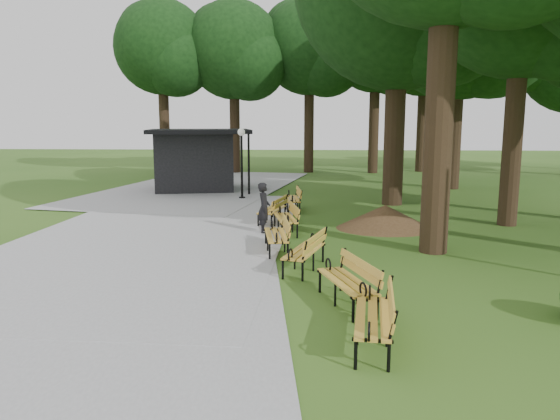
# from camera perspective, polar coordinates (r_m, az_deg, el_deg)

# --- Properties ---
(ground) EXTENTS (100.00, 100.00, 0.00)m
(ground) POSITION_cam_1_polar(r_m,az_deg,el_deg) (12.94, 0.25, -5.40)
(ground) COLOR #2F5618
(ground) RESTS_ON ground
(path) EXTENTS (12.00, 38.00, 0.06)m
(path) POSITION_cam_1_polar(r_m,az_deg,el_deg) (16.50, -13.24, -2.28)
(path) COLOR #969699
(path) RESTS_ON ground
(person) EXTENTS (0.38, 0.57, 1.53)m
(person) POSITION_cam_1_polar(r_m,az_deg,el_deg) (15.87, -1.73, 0.20)
(person) COLOR black
(person) RESTS_ON ground
(kiosk) EXTENTS (5.38, 4.89, 2.94)m
(kiosk) POSITION_cam_1_polar(r_m,az_deg,el_deg) (26.05, -9.11, 5.30)
(kiosk) COLOR black
(kiosk) RESTS_ON ground
(lamp_post) EXTENTS (0.32, 0.32, 3.03)m
(lamp_post) POSITION_cam_1_polar(r_m,az_deg,el_deg) (22.83, -4.14, 6.62)
(lamp_post) COLOR black
(lamp_post) RESTS_ON ground
(dirt_mound) EXTENTS (2.54, 2.54, 0.75)m
(dirt_mound) POSITION_cam_1_polar(r_m,az_deg,el_deg) (16.93, 11.17, -0.72)
(dirt_mound) COLOR #47301C
(dirt_mound) RESTS_ON ground
(bench_0) EXTENTS (0.86, 1.96, 0.88)m
(bench_0) POSITION_cam_1_polar(r_m,az_deg,el_deg) (8.19, 9.89, -11.29)
(bench_0) COLOR gold
(bench_0) RESTS_ON ground
(bench_1) EXTENTS (1.21, 2.00, 0.88)m
(bench_1) POSITION_cam_1_polar(r_m,az_deg,el_deg) (9.84, 7.16, -7.65)
(bench_1) COLOR gold
(bench_1) RESTS_ON ground
(bench_2) EXTENTS (1.15, 2.00, 0.88)m
(bench_2) POSITION_cam_1_polar(r_m,az_deg,el_deg) (12.01, 2.59, -4.42)
(bench_2) COLOR gold
(bench_2) RESTS_ON ground
(bench_3) EXTENTS (0.89, 1.97, 0.88)m
(bench_3) POSITION_cam_1_polar(r_m,az_deg,el_deg) (13.63, -0.42, -2.73)
(bench_3) COLOR gold
(bench_3) RESTS_ON ground
(bench_4) EXTENTS (0.99, 1.99, 0.88)m
(bench_4) POSITION_cam_1_polar(r_m,az_deg,el_deg) (16.01, 0.59, -0.89)
(bench_4) COLOR gold
(bench_4) RESTS_ON ground
(bench_5) EXTENTS (1.04, 1.99, 0.88)m
(bench_5) POSITION_cam_1_polar(r_m,az_deg,el_deg) (17.53, -0.85, 0.02)
(bench_5) COLOR gold
(bench_5) RESTS_ON ground
(bench_6) EXTENTS (0.85, 1.96, 0.88)m
(bench_6) POSITION_cam_1_polar(r_m,az_deg,el_deg) (19.98, 1.28, 1.19)
(bench_6) COLOR gold
(bench_6) RESTS_ON ground
(lawn_tree_4) EXTENTS (7.66, 7.66, 11.97)m
(lawn_tree_4) POSITION_cam_1_polar(r_m,az_deg,el_deg) (28.11, 18.66, 18.80)
(lawn_tree_4) COLOR black
(lawn_tree_4) RESTS_ON ground
(tree_backdrop) EXTENTS (37.75, 9.08, 15.75)m
(tree_backdrop) POSITION_cam_1_polar(r_m,az_deg,el_deg) (35.78, 13.38, 16.56)
(tree_backdrop) COLOR black
(tree_backdrop) RESTS_ON ground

